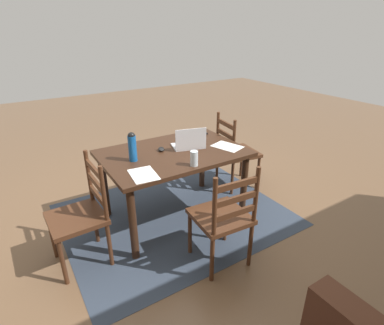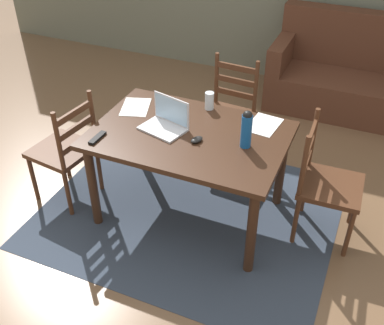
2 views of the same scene
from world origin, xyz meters
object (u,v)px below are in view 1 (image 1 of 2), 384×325
Objects in this scene: laptop at (189,143)px; chair_right_far at (81,215)px; tv_remote at (202,132)px; dining_table at (173,160)px; chair_left_near at (236,152)px; water_bottle at (132,146)px; drinking_glass at (194,158)px; chair_far_head at (223,218)px; computer_mouse at (161,149)px.

chair_right_far is at bearing 8.70° from laptop.
dining_table is at bearing -148.97° from tv_remote.
chair_right_far is at bearing 10.78° from dining_table.
chair_right_far is (0.99, 0.19, -0.20)m from dining_table.
chair_left_near is at bearing -15.91° from tv_remote.
tv_remote is (-0.99, -0.33, -0.13)m from water_bottle.
water_bottle is 1.05m from tv_remote.
chair_left_near is 1.50m from water_bottle.
laptop reaches higher than dining_table.
chair_right_far is at bearing 18.13° from water_bottle.
tv_remote is at bearing -128.24° from drinking_glass.
drinking_glass is at bearing 64.70° from laptop.
dining_table is at bearing -90.21° from chair_far_head.
drinking_glass is 0.49m from computer_mouse.
tv_remote is at bearing -138.98° from laptop.
tv_remote is at bearing -150.25° from dining_table.
chair_far_head and chair_left_near have the same top height.
drinking_glass is 0.82× the size of tv_remote.
chair_right_far is 1.19m from chair_far_head.
computer_mouse is (-0.90, -0.27, 0.31)m from chair_right_far.
chair_left_near reaches higher than drinking_glass.
tv_remote is at bearing -161.70° from water_bottle.
dining_table is 14.07× the size of computer_mouse.
laptop is at bearing -174.87° from computer_mouse.
laptop is 2.63× the size of drinking_glass.
computer_mouse is at bearing -163.29° from chair_right_far.
drinking_glass reaches higher than tv_remote.
chair_left_near is 5.59× the size of tv_remote.
water_bottle reaches higher than tv_remote.
chair_far_head is 1.04m from water_bottle.
chair_left_near is 0.90m from laptop.
laptop reaches higher than chair_far_head.
chair_left_near reaches higher than tv_remote.
chair_far_head is 1.34m from tv_remote.
chair_right_far is 0.74m from water_bottle.
computer_mouse is (-0.33, -0.08, -0.13)m from water_bottle.
chair_left_near is 0.54m from tv_remote.
drinking_glass is at bearing -126.96° from tv_remote.
laptop is 0.29m from computer_mouse.
dining_table is 0.49m from water_bottle.
computer_mouse is at bearing 6.01° from chair_left_near.
tv_remote is at bearing -116.07° from chair_far_head.
laptop is at bearing -115.30° from drinking_glass.
drinking_glass is (-0.00, 0.39, 0.17)m from dining_table.
drinking_glass is at bearing -90.93° from chair_far_head.
chair_right_far is 1.24m from laptop.
computer_mouse is (0.28, -0.09, -0.04)m from laptop.
chair_right_far is 1.00× the size of chair_left_near.
computer_mouse is at bearing -158.44° from tv_remote.
chair_far_head is 6.83× the size of drinking_glass.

